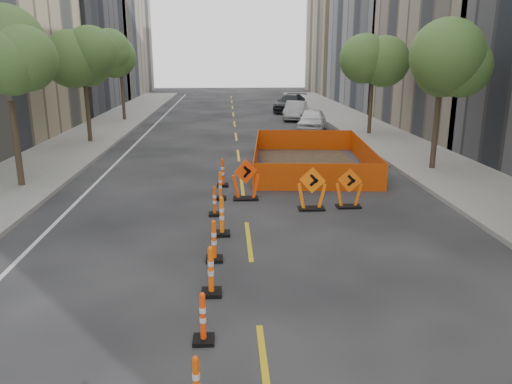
{
  "coord_description": "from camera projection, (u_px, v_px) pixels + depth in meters",
  "views": [
    {
      "loc": [
        -0.55,
        -8.87,
        4.94
      ],
      "look_at": [
        0.26,
        5.02,
        1.1
      ],
      "focal_mm": 35.0,
      "sensor_mm": 36.0,
      "label": 1
    }
  ],
  "objects": [
    {
      "name": "tree_l_b",
      "position": [
        7.0,
        67.0,
        17.83
      ],
      "size": [
        2.8,
        2.8,
        5.95
      ],
      "color": "#382B1E",
      "rests_on": "ground"
    },
    {
      "name": "parked_car_near",
      "position": [
        312.0,
        120.0,
        33.22
      ],
      "size": [
        2.74,
        4.59,
        1.46
      ],
      "primitive_type": "imported",
      "rotation": [
        0.0,
        0.0,
        -0.25
      ],
      "color": "white",
      "rests_on": "ground"
    },
    {
      "name": "tree_l_c",
      "position": [
        83.0,
        62.0,
        27.46
      ],
      "size": [
        2.8,
        2.8,
        5.95
      ],
      "color": "#382B1E",
      "rests_on": "ground"
    },
    {
      "name": "safety_fence",
      "position": [
        311.0,
        155.0,
        22.63
      ],
      "size": [
        5.67,
        8.84,
        1.06
      ],
      "primitive_type": null,
      "rotation": [
        0.0,
        0.0,
        -0.09
      ],
      "color": "#FA470D",
      "rests_on": "ground"
    },
    {
      "name": "bld_left_e",
      "position": [
        88.0,
        11.0,
        59.78
      ],
      "size": [
        12.0,
        20.0,
        20.0
      ],
      "primitive_type": "cube",
      "color": "gray",
      "rests_on": "ground"
    },
    {
      "name": "channelizer_3",
      "position": [
        211.0,
        271.0,
        10.49
      ],
      "size": [
        0.43,
        0.43,
        1.1
      ],
      "primitive_type": null,
      "color": "#FA550A",
      "rests_on": "ground"
    },
    {
      "name": "tree_r_b",
      "position": [
        442.0,
        65.0,
        20.7
      ],
      "size": [
        2.8,
        2.8,
        5.95
      ],
      "color": "#382B1E",
      "rests_on": "ground"
    },
    {
      "name": "chevron_sign_right",
      "position": [
        349.0,
        188.0,
        16.52
      ],
      "size": [
        1.02,
        0.81,
        1.34
      ],
      "primitive_type": null,
      "rotation": [
        0.0,
        0.0,
        -0.35
      ],
      "color": "#DF5609",
      "rests_on": "ground"
    },
    {
      "name": "bld_left_d",
      "position": [
        42.0,
        31.0,
        44.79
      ],
      "size": [
        12.0,
        16.0,
        14.0
      ],
      "primitive_type": "cube",
      "color": "#4C4C51",
      "rests_on": "ground"
    },
    {
      "name": "chevron_sign_left",
      "position": [
        246.0,
        179.0,
        17.42
      ],
      "size": [
        1.13,
        0.93,
        1.46
      ],
      "primitive_type": null,
      "rotation": [
        0.0,
        0.0,
        0.42
      ],
      "color": "#F9410A",
      "rests_on": "ground"
    },
    {
      "name": "tree_r_c",
      "position": [
        373.0,
        62.0,
        30.32
      ],
      "size": [
        2.8,
        2.8,
        5.95
      ],
      "color": "#382B1E",
      "rests_on": "ground"
    },
    {
      "name": "parked_car_far",
      "position": [
        291.0,
        103.0,
        44.25
      ],
      "size": [
        3.85,
        5.69,
        1.53
      ],
      "primitive_type": "imported",
      "rotation": [
        0.0,
        0.0,
        -0.36
      ],
      "color": "black",
      "rests_on": "ground"
    },
    {
      "name": "channelizer_2",
      "position": [
        203.0,
        317.0,
        8.76
      ],
      "size": [
        0.38,
        0.38,
        0.97
      ],
      "primitive_type": null,
      "color": "#F03D0A",
      "rests_on": "ground"
    },
    {
      "name": "channelizer_4",
      "position": [
        214.0,
        241.0,
        12.25
      ],
      "size": [
        0.42,
        0.42,
        1.06
      ],
      "primitive_type": null,
      "color": "#E54B09",
      "rests_on": "ground"
    },
    {
      "name": "sidewalk_right",
      "position": [
        445.0,
        169.0,
        21.92
      ],
      "size": [
        4.0,
        90.0,
        0.15
      ],
      "primitive_type": "cube",
      "color": "gray",
      "rests_on": "ground"
    },
    {
      "name": "ground_plane",
      "position": [
        258.0,
        313.0,
        9.89
      ],
      "size": [
        140.0,
        140.0,
        0.0
      ],
      "primitive_type": "plane",
      "color": "black"
    },
    {
      "name": "chevron_sign_center",
      "position": [
        312.0,
        189.0,
        16.27
      ],
      "size": [
        1.1,
        0.88,
        1.44
      ],
      "primitive_type": null,
      "rotation": [
        0.0,
        0.0,
        -0.36
      ],
      "color": "orange",
      "rests_on": "ground"
    },
    {
      "name": "channelizer_8",
      "position": [
        223.0,
        172.0,
        19.24
      ],
      "size": [
        0.43,
        0.43,
        1.1
      ],
      "primitive_type": null,
      "color": "red",
      "rests_on": "ground"
    },
    {
      "name": "channelizer_5",
      "position": [
        222.0,
        216.0,
        14.0
      ],
      "size": [
        0.45,
        0.45,
        1.14
      ],
      "primitive_type": null,
      "color": "#FE640A",
      "rests_on": "ground"
    },
    {
      "name": "tree_l_d",
      "position": [
        120.0,
        60.0,
        37.08
      ],
      "size": [
        2.8,
        2.8,
        5.95
      ],
      "color": "#382B1E",
      "rests_on": "ground"
    },
    {
      "name": "sidewalk_left",
      "position": [
        26.0,
        175.0,
        20.91
      ],
      "size": [
        4.0,
        90.0,
        0.15
      ],
      "primitive_type": "cube",
      "color": "gray",
      "rests_on": "ground"
    },
    {
      "name": "channelizer_6",
      "position": [
        215.0,
        201.0,
        15.75
      ],
      "size": [
        0.38,
        0.38,
        0.96
      ],
      "primitive_type": null,
      "color": "#D94109",
      "rests_on": "ground"
    },
    {
      "name": "parked_car_mid",
      "position": [
        296.0,
        111.0,
        39.07
      ],
      "size": [
        2.51,
        4.53,
        1.41
      ],
      "primitive_type": "imported",
      "rotation": [
        0.0,
        0.0,
        -0.25
      ],
      "color": "gray",
      "rests_on": "ground"
    },
    {
      "name": "bld_right_e",
      "position": [
        360.0,
        30.0,
        65.1
      ],
      "size": [
        12.0,
        14.0,
        16.0
      ],
      "primitive_type": "cube",
      "color": "tan",
      "rests_on": "ground"
    },
    {
      "name": "channelizer_7",
      "position": [
        220.0,
        186.0,
        17.5
      ],
      "size": [
        0.4,
        0.4,
        1.0
      ],
      "primitive_type": null,
      "color": "#EB5D09",
      "rests_on": "ground"
    },
    {
      "name": "bld_right_c",
      "position": [
        500.0,
        21.0,
        31.88
      ],
      "size": [
        12.0,
        16.0,
        14.0
      ],
      "primitive_type": "cube",
      "color": "gray",
      "rests_on": "ground"
    }
  ]
}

